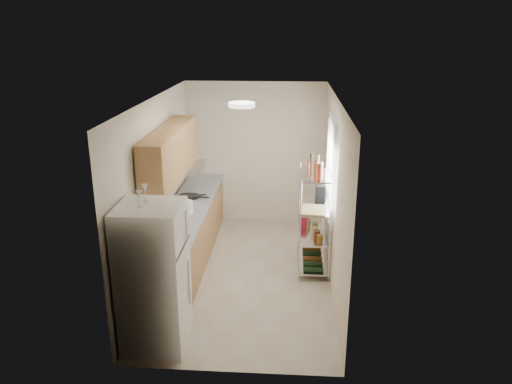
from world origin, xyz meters
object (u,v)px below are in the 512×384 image
frying_pan_large (187,197)px  cutting_board (314,210)px  espresso_machine (321,192)px  refrigerator (154,277)px  rice_cooker (185,207)px

frying_pan_large → cutting_board: size_ratio=0.62×
cutting_board → espresso_machine: (0.12, 0.50, 0.12)m
refrigerator → rice_cooker: size_ratio=7.43×
rice_cooker → frying_pan_large: (-0.11, 0.67, -0.07)m
refrigerator → cutting_board: (1.85, 1.79, 0.17)m
refrigerator → frying_pan_large: (-0.13, 2.54, 0.07)m
rice_cooker → cutting_board: rice_cooker is taller
refrigerator → frying_pan_large: refrigerator is taller
cutting_board → rice_cooker: bearing=177.4°
refrigerator → cutting_board: bearing=43.9°
rice_cooker → espresso_machine: size_ratio=0.87×
rice_cooker → espresso_machine: 2.04m
refrigerator → rice_cooker: refrigerator is taller
refrigerator → frying_pan_large: size_ratio=6.11×
refrigerator → espresso_machine: size_ratio=6.48×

